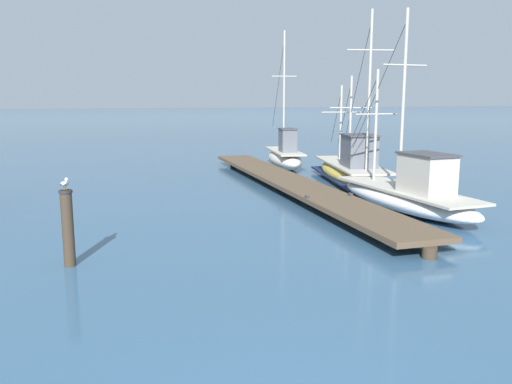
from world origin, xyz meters
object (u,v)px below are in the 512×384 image
fishing_boat_1 (408,193)px  fishing_boat_2 (285,156)px  fishing_boat_0 (352,169)px  perched_seagull (65,184)px  mooring_piling (68,227)px

fishing_boat_1 → fishing_boat_2: (0.01, 11.49, 0.06)m
fishing_boat_0 → perched_seagull: bearing=-143.9°
fishing_boat_1 → perched_seagull: bearing=-166.0°
fishing_boat_2 → mooring_piling: fishing_boat_2 is taller
fishing_boat_0 → fishing_boat_2: (-1.10, 5.53, 0.04)m
mooring_piling → fishing_boat_2: bearing=52.8°
fishing_boat_2 → perched_seagull: size_ratio=19.36×
fishing_boat_1 → perched_seagull: size_ratio=20.24×
fishing_boat_1 → fishing_boat_2: fishing_boat_2 is taller
fishing_boat_1 → fishing_boat_2: size_ratio=1.05×
fishing_boat_1 → mooring_piling: 11.09m
perched_seagull → fishing_boat_1: bearing=14.0°
fishing_boat_2 → perched_seagull: (-10.77, -14.18, 1.23)m
perched_seagull → fishing_boat_0: bearing=36.1°
fishing_boat_1 → fishing_boat_0: bearing=79.5°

